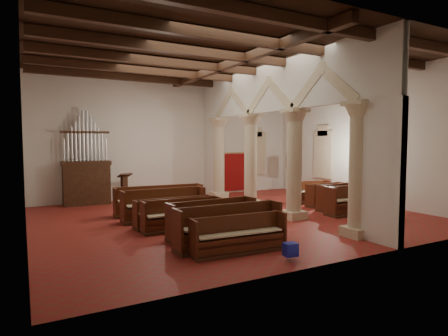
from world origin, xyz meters
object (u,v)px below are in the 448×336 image
pipe_organ (86,175)px  lectern (124,190)px  aisle_pew_0 (352,205)px  nave_pew_0 (239,240)px  processional_banner (290,179)px

pipe_organ → lectern: pipe_organ is taller
lectern → aisle_pew_0: bearing=-58.8°
aisle_pew_0 → pipe_organ: bearing=143.1°
pipe_organ → nave_pew_0: size_ratio=1.68×
processional_banner → aisle_pew_0: size_ratio=1.02×
lectern → aisle_pew_0: 10.21m
pipe_organ → aisle_pew_0: bearing=-40.1°
lectern → aisle_pew_0: size_ratio=0.61×
lectern → processional_banner: size_ratio=0.60×
lectern → processional_banner: bearing=-21.7°
pipe_organ → aisle_pew_0: size_ratio=1.89×
pipe_organ → lectern: bearing=-7.7°
processional_banner → aisle_pew_0: processional_banner is taller
pipe_organ → aisle_pew_0: 11.62m
pipe_organ → aisle_pew_0: (8.85, -7.46, -0.99)m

